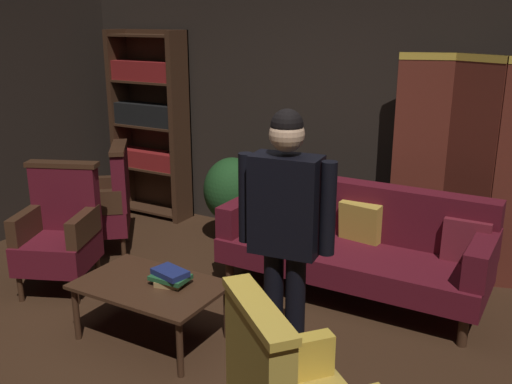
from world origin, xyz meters
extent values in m
plane|color=#331E11|center=(0.00, 0.00, 0.00)|extent=(10.00, 10.00, 0.00)
cube|color=black|center=(0.00, 2.45, 1.40)|extent=(7.20, 0.10, 2.80)
cube|color=#5B2319|center=(0.82, 2.22, 0.95)|extent=(0.44, 0.18, 1.90)
cube|color=gold|center=(0.82, 2.22, 1.87)|extent=(0.45, 0.19, 0.06)
cube|color=#5B2319|center=(1.24, 2.20, 0.95)|extent=(0.43, 0.22, 1.90)
cube|color=gold|center=(1.24, 2.20, 1.87)|extent=(0.43, 0.23, 0.06)
cube|color=#382114|center=(-2.57, 2.18, 1.02)|extent=(0.06, 0.32, 2.05)
cube|color=#382114|center=(-1.73, 2.18, 1.02)|extent=(0.06, 0.32, 2.05)
cube|color=#382114|center=(-2.15, 2.33, 1.02)|extent=(0.90, 0.02, 2.05)
cube|color=#382114|center=(-2.15, 2.18, 0.06)|extent=(0.86, 0.30, 0.02)
cube|color=#382114|center=(-2.15, 2.18, 0.54)|extent=(0.86, 0.30, 0.02)
cube|color=maroon|center=(-2.15, 2.16, 0.65)|extent=(0.78, 0.22, 0.19)
cube|color=#382114|center=(-2.15, 2.18, 1.02)|extent=(0.86, 0.30, 0.02)
cube|color=black|center=(-2.15, 2.16, 1.15)|extent=(0.78, 0.22, 0.23)
cube|color=#382114|center=(-2.15, 2.18, 1.51)|extent=(0.86, 0.30, 0.02)
cube|color=maroon|center=(-2.15, 2.16, 1.62)|extent=(0.78, 0.22, 0.21)
cube|color=#382114|center=(-2.15, 2.18, 1.99)|extent=(0.86, 0.30, 0.02)
cylinder|color=#382114|center=(-0.40, 1.05, 0.11)|extent=(0.07, 0.07, 0.22)
cylinder|color=#382114|center=(1.50, 1.05, 0.11)|extent=(0.07, 0.07, 0.22)
cylinder|color=#382114|center=(-0.40, 1.65, 0.11)|extent=(0.07, 0.07, 0.22)
cylinder|color=#382114|center=(1.50, 1.65, 0.11)|extent=(0.07, 0.07, 0.22)
cube|color=#4C0F19|center=(0.55, 1.35, 0.32)|extent=(2.10, 0.76, 0.20)
cube|color=#4C0F19|center=(0.55, 1.66, 0.65)|extent=(2.10, 0.18, 0.46)
cube|color=#4C0F19|center=(-0.43, 1.35, 0.55)|extent=(0.16, 0.68, 0.26)
cube|color=#4C0F19|center=(1.53, 1.35, 0.55)|extent=(0.16, 0.68, 0.26)
cube|color=#4C5123|center=(-0.28, 1.55, 0.57)|extent=(0.36, 0.20, 0.35)
cube|color=#B79338|center=(0.55, 1.55, 0.57)|extent=(0.36, 0.18, 0.35)
cube|color=maroon|center=(1.38, 1.55, 0.57)|extent=(0.34, 0.14, 0.35)
cylinder|color=#382114|center=(-0.87, -0.21, 0.20)|extent=(0.04, 0.04, 0.39)
cylinder|color=#382114|center=(0.03, -0.21, 0.20)|extent=(0.04, 0.04, 0.39)
cylinder|color=#382114|center=(-0.87, 0.33, 0.20)|extent=(0.04, 0.04, 0.39)
cylinder|color=#382114|center=(0.03, 0.33, 0.20)|extent=(0.04, 0.04, 0.39)
cube|color=#382114|center=(-0.42, 0.06, 0.41)|extent=(1.00, 0.64, 0.03)
cube|color=#B79338|center=(0.95, -0.84, 0.73)|extent=(0.51, 0.45, 0.54)
cube|color=gold|center=(0.95, -0.84, 1.02)|extent=(0.54, 0.49, 0.04)
cube|color=gold|center=(0.92, -0.51, 0.57)|extent=(0.39, 0.44, 0.22)
cylinder|color=#382114|center=(-1.69, -0.03, 0.11)|extent=(0.04, 0.04, 0.22)
cylinder|color=#382114|center=(-1.27, 0.15, 0.11)|extent=(0.04, 0.04, 0.22)
cylinder|color=#382114|center=(-1.87, 0.39, 0.11)|extent=(0.04, 0.04, 0.22)
cylinder|color=#382114|center=(-1.45, 0.57, 0.11)|extent=(0.04, 0.04, 0.22)
cube|color=#4C0F19|center=(-1.57, 0.27, 0.34)|extent=(0.74, 0.74, 0.24)
cube|color=#4C0F19|center=(-1.66, 0.48, 0.73)|extent=(0.56, 0.33, 0.54)
cube|color=#382114|center=(-1.66, 0.48, 1.02)|extent=(0.60, 0.36, 0.04)
cube|color=#382114|center=(-1.79, 0.18, 0.57)|extent=(0.28, 0.49, 0.22)
cube|color=#382114|center=(-1.35, 0.37, 0.57)|extent=(0.28, 0.49, 0.22)
cylinder|color=#382114|center=(-2.20, 1.09, 0.11)|extent=(0.04, 0.04, 0.22)
cylinder|color=#382114|center=(-1.91, 0.73, 0.11)|extent=(0.04, 0.04, 0.22)
cylinder|color=#382114|center=(-1.84, 1.37, 0.11)|extent=(0.04, 0.04, 0.22)
cylinder|color=#382114|center=(-1.56, 1.02, 0.11)|extent=(0.04, 0.04, 0.22)
cube|color=#4C0F19|center=(-1.88, 1.05, 0.34)|extent=(0.79, 0.79, 0.24)
cube|color=#4C0F19|center=(-1.70, 1.20, 0.73)|extent=(0.45, 0.51, 0.54)
cube|color=#382114|center=(-1.70, 1.20, 1.02)|extent=(0.48, 0.55, 0.04)
cube|color=#382114|center=(-2.03, 1.24, 0.57)|extent=(0.45, 0.38, 0.22)
cube|color=#382114|center=(-1.73, 0.86, 0.57)|extent=(0.45, 0.38, 0.22)
cylinder|color=black|center=(0.67, 0.10, 0.43)|extent=(0.12, 0.12, 0.86)
cylinder|color=black|center=(0.53, 0.09, 0.43)|extent=(0.12, 0.12, 0.86)
cube|color=maroon|center=(0.60, 0.10, 0.90)|extent=(0.34, 0.19, 0.09)
cube|color=black|center=(0.60, 0.10, 1.15)|extent=(0.42, 0.25, 0.58)
cube|color=white|center=(0.59, 0.21, 1.18)|extent=(0.14, 0.03, 0.41)
cube|color=maroon|center=(0.59, 0.21, 1.41)|extent=(0.09, 0.03, 0.04)
cylinder|color=black|center=(0.85, 0.12, 1.16)|extent=(0.09, 0.09, 0.54)
cylinder|color=black|center=(0.35, 0.07, 1.16)|extent=(0.09, 0.09, 0.54)
sphere|color=tan|center=(0.60, 0.10, 1.56)|extent=(0.20, 0.20, 0.20)
sphere|color=black|center=(0.60, 0.10, 1.61)|extent=(0.18, 0.18, 0.18)
cylinder|color=brown|center=(-0.92, 1.92, 0.14)|extent=(0.28, 0.28, 0.28)
ellipsoid|color=#193D19|center=(-0.92, 1.92, 0.54)|extent=(0.57, 0.57, 0.65)
cube|color=#9E7A47|center=(-0.29, 0.13, 0.44)|extent=(0.22, 0.20, 0.04)
cube|color=#1E4C28|center=(-0.29, 0.13, 0.47)|extent=(0.26, 0.19, 0.03)
cube|color=navy|center=(-0.29, 0.13, 0.51)|extent=(0.27, 0.21, 0.04)
camera|label=1|loc=(2.02, -2.71, 2.18)|focal=40.54mm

